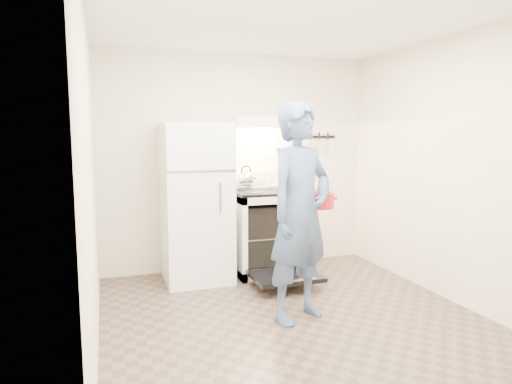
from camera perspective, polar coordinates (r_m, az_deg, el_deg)
floor at (r=4.01m, az=5.43°, el=-16.09°), size 3.60×3.60×0.00m
back_wall at (r=5.38m, az=-2.20°, el=3.69°), size 3.20×0.02×2.50m
refrigerator at (r=4.95m, az=-7.49°, el=-1.34°), size 0.70×0.70×1.70m
stove_body at (r=5.26m, az=1.26°, el=-5.10°), size 0.76×0.65×0.92m
cooktop at (r=5.18m, az=1.27°, el=0.05°), size 0.76×0.65×0.03m
backsplash at (r=5.43m, az=0.26°, el=1.61°), size 0.76×0.07×0.20m
oven_door at (r=4.81m, az=3.68°, el=-10.44°), size 0.70×0.54×0.04m
oven_rack at (r=5.26m, az=1.26°, el=-5.31°), size 0.60×0.52×0.01m
range_hood at (r=5.21m, az=1.02°, el=8.64°), size 0.76×0.50×0.12m
knife_strip at (r=5.74m, az=8.01°, el=6.85°), size 0.40×0.02×0.03m
pizza_stone at (r=5.31m, az=0.11°, el=-5.03°), size 0.34×0.34×0.02m
tea_kettle at (r=5.22m, az=-1.26°, el=1.80°), size 0.23×0.19×0.27m
utensil_jar at (r=5.09m, az=5.07°, el=1.14°), size 0.09×0.09×0.13m
person at (r=3.87m, az=5.52°, el=-2.59°), size 0.80×0.68×1.85m
dutch_oven at (r=4.16m, az=7.88°, el=-1.10°), size 0.34×0.27×0.23m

